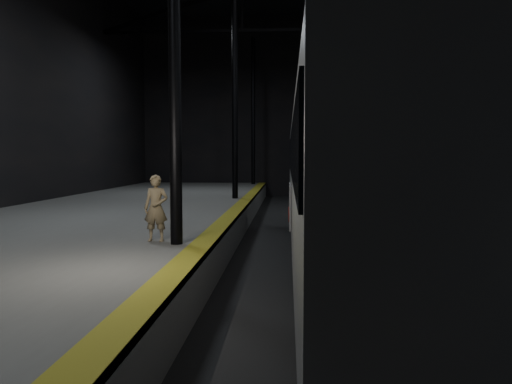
{
  "coord_description": "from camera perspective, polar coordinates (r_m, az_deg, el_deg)",
  "views": [
    {
      "loc": [
        -1.41,
        -14.54,
        2.87
      ],
      "look_at": [
        -2.2,
        -2.1,
        2.0
      ],
      "focal_mm": 35.0,
      "sensor_mm": 36.0,
      "label": 1
    }
  ],
  "objects": [
    {
      "name": "ground",
      "position": [
        14.89,
        9.07,
        -7.17
      ],
      "size": [
        44.0,
        44.0,
        0.0
      ],
      "primitive_type": "plane",
      "color": "black",
      "rests_on": "ground"
    },
    {
      "name": "platform_left",
      "position": [
        15.94,
        -18.93,
        -4.77
      ],
      "size": [
        9.0,
        43.8,
        1.0
      ],
      "primitive_type": "cube",
      "color": "#575754",
      "rests_on": "ground"
    },
    {
      "name": "tactile_strip",
      "position": [
        14.78,
        -3.55,
        -3.26
      ],
      "size": [
        0.5,
        43.8,
        0.01
      ],
      "primitive_type": "cube",
      "color": "olive",
      "rests_on": "platform_left"
    },
    {
      "name": "track",
      "position": [
        14.88,
        9.08,
        -6.91
      ],
      "size": [
        2.4,
        43.0,
        0.24
      ],
      "color": "#3F3328",
      "rests_on": "ground"
    },
    {
      "name": "train",
      "position": [
        11.83,
        10.5,
        3.18
      ],
      "size": [
        2.73,
        18.22,
        4.87
      ],
      "color": "#A3A5AB",
      "rests_on": "ground"
    },
    {
      "name": "woman",
      "position": [
        11.3,
        -11.35,
        -1.81
      ],
      "size": [
        0.56,
        0.38,
        1.48
      ],
      "primitive_type": "imported",
      "rotation": [
        0.0,
        0.0,
        -0.05
      ],
      "color": "#9D8760",
      "rests_on": "platform_left"
    }
  ]
}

